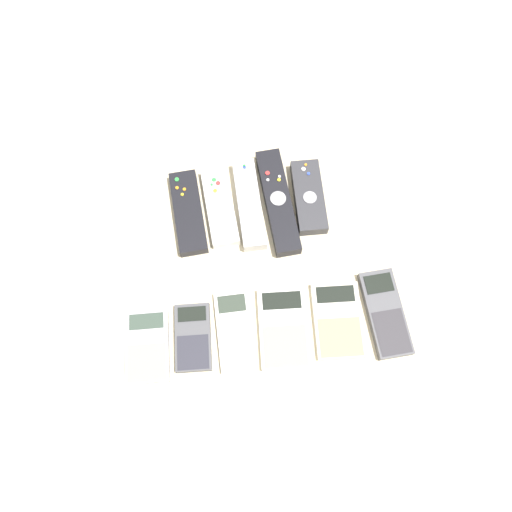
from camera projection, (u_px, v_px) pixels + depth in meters
ground_plane at (258, 274)px, 0.94m from camera, size 3.00×3.00×0.00m
remote_0 at (188, 213)px, 0.97m from camera, size 0.06×0.17×0.03m
remote_1 at (220, 207)px, 0.97m from camera, size 0.06×0.17×0.02m
remote_2 at (249, 204)px, 0.97m from camera, size 0.05×0.19×0.03m
remote_3 at (278, 202)px, 0.97m from camera, size 0.06×0.22×0.03m
remote_4 at (309, 197)px, 0.98m from camera, size 0.06×0.15×0.03m
calculator_0 at (147, 346)px, 0.88m from camera, size 0.08×0.13×0.02m
calculator_1 at (193, 337)px, 0.89m from camera, size 0.07×0.12×0.02m
calculator_2 at (235, 331)px, 0.89m from camera, size 0.06×0.15×0.01m
calculator_3 at (284, 328)px, 0.89m from camera, size 0.10×0.15×0.02m
calculator_4 at (338, 320)px, 0.90m from camera, size 0.10×0.14×0.01m
calculator_5 at (385, 313)px, 0.90m from camera, size 0.07×0.16×0.02m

